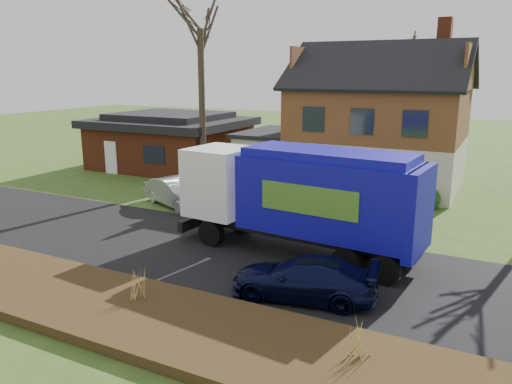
% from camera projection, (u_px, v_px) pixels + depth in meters
% --- Properties ---
extents(ground, '(120.00, 120.00, 0.00)m').
position_uv_depth(ground, '(226.00, 254.00, 18.14)').
color(ground, '#36511B').
rests_on(ground, ground).
extents(road, '(80.00, 7.00, 0.02)m').
position_uv_depth(road, '(226.00, 254.00, 18.13)').
color(road, black).
rests_on(road, ground).
extents(mulch_verge, '(80.00, 3.50, 0.30)m').
position_uv_depth(mulch_verge, '(127.00, 311.00, 13.52)').
color(mulch_verge, '#2F200F').
rests_on(mulch_verge, ground).
extents(main_house, '(12.95, 8.95, 9.26)m').
position_uv_depth(main_house, '(371.00, 115.00, 28.54)').
color(main_house, beige).
rests_on(main_house, ground).
extents(ranch_house, '(9.80, 8.20, 3.70)m').
position_uv_depth(ranch_house, '(171.00, 140.00, 34.26)').
color(ranch_house, maroon).
rests_on(ranch_house, ground).
extents(garbage_truck, '(9.26, 3.21, 3.89)m').
position_uv_depth(garbage_truck, '(303.00, 194.00, 17.64)').
color(garbage_truck, black).
rests_on(garbage_truck, ground).
extents(silver_sedan, '(4.43, 2.97, 1.38)m').
position_uv_depth(silver_sedan, '(177.00, 192.00, 24.41)').
color(silver_sedan, '#AAADB2').
rests_on(silver_sedan, ground).
extents(navy_wagon, '(4.49, 2.44, 1.23)m').
position_uv_depth(navy_wagon, '(304.00, 278.00, 14.51)').
color(navy_wagon, black).
rests_on(navy_wagon, ground).
extents(tree_front_west, '(4.09, 4.09, 12.17)m').
position_uv_depth(tree_front_west, '(199.00, 4.00, 27.22)').
color(tree_front_west, '#3D3125').
rests_on(tree_front_west, ground).
extents(tree_back, '(3.25, 3.25, 10.30)m').
position_uv_depth(tree_back, '(407.00, 39.00, 34.22)').
color(tree_back, '#443628').
rests_on(tree_back, ground).
extents(grass_clump_mid, '(0.34, 0.28, 0.94)m').
position_uv_depth(grass_clump_mid, '(139.00, 283.00, 13.80)').
color(grass_clump_mid, tan).
rests_on(grass_clump_mid, mulch_verge).
extents(grass_clump_east, '(0.36, 0.30, 0.90)m').
position_uv_depth(grass_clump_east, '(360.00, 336.00, 11.10)').
color(grass_clump_east, tan).
rests_on(grass_clump_east, mulch_verge).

